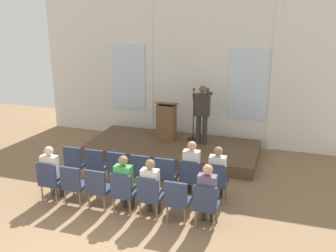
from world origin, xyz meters
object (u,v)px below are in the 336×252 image
object	(u,v)px
chair_r0_c3	(142,170)
audience_r1_c4	(151,185)
chair_r0_c1	(97,164)
chair_r0_c6	(217,180)
chair_r0_c2	(119,167)
chair_r1_c1	(74,183)
chair_r0_c0	(75,161)
audience_r0_c6	(218,171)
chair_r0_c4	(166,173)
audience_r1_c3	(125,181)
speaker	(202,110)
audience_r1_c0	(52,170)
audience_r1_c6	(207,192)
chair_r1_c0	(50,179)
mic_stand	(193,129)
chair_r1_c2	(98,186)
audience_r0_c5	(192,166)
chair_r1_c5	(177,199)
chair_r0_c5	(191,177)
chair_r1_c6	(206,203)
chair_r1_c4	(150,194)
lectern	(166,121)

from	to	relation	value
chair_r0_c3	audience_r1_c4	distance (m)	1.15
chair_r0_c1	chair_r0_c6	size ratio (longest dim) A/B	1.00
chair_r0_c2	chair_r1_c1	world-z (taller)	same
chair_r0_c0	audience_r0_c6	world-z (taller)	audience_r0_c6
chair_r0_c1	chair_r0_c4	size ratio (longest dim) A/B	1.00
chair_r0_c4	audience_r1_c3	distance (m)	1.15
speaker	audience_r0_c6	world-z (taller)	speaker
chair_r0_c0	audience_r1_c0	bearing A→B (deg)	-90.00
audience_r1_c0	audience_r1_c6	distance (m)	3.50
chair_r1_c0	audience_r1_c6	bearing A→B (deg)	1.33
mic_stand	chair_r1_c0	world-z (taller)	mic_stand
mic_stand	audience_r1_c0	xyz separation A→B (m)	(-2.21, -3.94, 0.05)
chair_r0_c4	audience_r1_c4	xyz separation A→B (m)	(-0.00, -0.98, 0.18)
mic_stand	chair_r0_c4	bearing A→B (deg)	-87.70
chair_r1_c2	audience_r1_c3	xyz separation A→B (m)	(0.58, 0.08, 0.18)
chair_r0_c2	chair_r0_c3	xyz separation A→B (m)	(0.58, 0.00, 0.00)
audience_r1_c6	audience_r0_c5	bearing A→B (deg)	118.86
chair_r0_c0	chair_r1_c5	bearing A→B (deg)	-19.98
chair_r0_c3	audience_r1_c4	size ratio (longest dim) A/B	0.73
chair_r0_c5	chair_r0_c0	bearing A→B (deg)	180.00
chair_r0_c5	audience_r1_c4	distance (m)	1.15
audience_r0_c5	audience_r1_c4	bearing A→B (deg)	-118.92
chair_r0_c3	chair_r1_c6	world-z (taller)	same
chair_r0_c0	audience_r1_c3	distance (m)	2.01
chair_r1_c2	audience_r1_c6	world-z (taller)	audience_r1_c6
audience_r1_c0	audience_r1_c3	xyz separation A→B (m)	(1.75, -0.00, 0.00)
speaker	audience_r1_c6	bearing A→B (deg)	-75.24
chair_r1_c4	audience_r0_c6	bearing A→B (deg)	44.41
chair_r1_c1	chair_r1_c4	xyz separation A→B (m)	(1.75, 0.00, 0.00)
mic_stand	chair_r0_c2	world-z (taller)	mic_stand
chair_r1_c0	chair_r1_c6	world-z (taller)	same
lectern	chair_r1_c4	size ratio (longest dim) A/B	1.23
chair_r1_c0	chair_r1_c4	size ratio (longest dim) A/B	1.00
chair_r0_c3	audience_r1_c6	size ratio (longest dim) A/B	0.71
chair_r1_c2	lectern	bearing A→B (deg)	85.88
chair_r1_c6	audience_r0_c6	bearing A→B (deg)	90.00
audience_r1_c4	chair_r0_c4	bearing A→B (deg)	90.00
lectern	audience_r1_c4	distance (m)	3.86
speaker	chair_r0_c3	distance (m)	2.92
speaker	chair_r0_c2	bearing A→B (deg)	-116.74
lectern	chair_r0_c1	distance (m)	2.93
audience_r1_c4	chair_r1_c1	bearing A→B (deg)	-177.26
chair_r0_c3	chair_r1_c6	size ratio (longest dim) A/B	1.00
lectern	chair_r1_c1	xyz separation A→B (m)	(-0.86, -3.84, -0.35)
audience_r0_c5	chair_r1_c1	size ratio (longest dim) A/B	1.45
lectern	chair_r0_c6	distance (m)	3.47
chair_r0_c1	chair_r1_c0	xyz separation A→B (m)	(-0.58, -1.06, 0.00)
chair_r0_c0	audience_r0_c6	bearing A→B (deg)	1.35
mic_stand	chair_r0_c4	size ratio (longest dim) A/B	1.65
audience_r1_c0	audience_r1_c3	bearing A→B (deg)	-0.00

